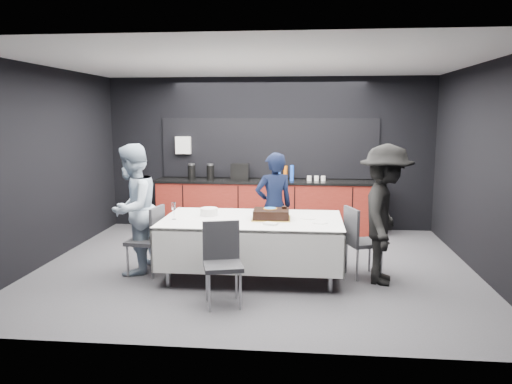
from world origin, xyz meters
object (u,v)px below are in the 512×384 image
chair_near (222,257)px  person_center (274,206)px  plate_stack (209,212)px  cake_assembly (271,214)px  chair_left (150,236)px  chair_right (359,237)px  person_left (133,209)px  person_right (385,214)px  champagne_flute (174,207)px  party_table (252,229)px

chair_near → person_center: 1.87m
person_center → plate_stack: bearing=16.0°
cake_assembly → plate_stack: cake_assembly is taller
chair_left → chair_near: size_ratio=1.00×
cake_assembly → chair_near: cake_assembly is taller
cake_assembly → chair_right: 1.19m
chair_right → person_left: bearing=-177.9°
chair_right → chair_left: bearing=-175.8°
cake_assembly → person_right: (1.43, -0.07, 0.04)m
cake_assembly → person_center: person_center is taller
person_center → person_left: (-1.84, -0.82, 0.08)m
person_center → chair_right: bearing=124.6°
champagne_flute → person_center: (1.23, 1.00, -0.15)m
champagne_flute → chair_near: size_ratio=0.24×
chair_left → person_right: person_right is taller
chair_right → person_right: 0.50m
plate_stack → cake_assembly: bearing=-9.5°
party_table → chair_near: (-0.24, -0.96, -0.11)m
party_table → chair_left: 1.36m
chair_right → person_right: size_ratio=0.53×
cake_assembly → chair_left: bearing=-177.5°
party_table → chair_right: size_ratio=2.51×
plate_stack → champagne_flute: 0.51m
chair_right → chair_near: size_ratio=1.00×
party_table → person_right: size_ratio=1.32×
party_table → chair_near: chair_near is taller
chair_right → person_right: person_right is taller
party_table → cake_assembly: (0.25, -0.01, 0.20)m
party_table → person_center: (0.23, 0.83, 0.15)m
plate_stack → person_right: 2.29m
chair_near → person_left: person_left is taller
champagne_flute → person_center: bearing=39.1°
chair_right → person_left: (-3.00, -0.11, 0.33)m
champagne_flute → chair_right: champagne_flute is taller
champagne_flute → person_right: size_ratio=0.13×
champagne_flute → chair_right: size_ratio=0.24×
cake_assembly → person_center: (-0.02, 0.84, -0.05)m
cake_assembly → chair_left: size_ratio=0.55×
party_table → chair_near: 1.00m
party_table → chair_left: (-1.35, -0.08, -0.11)m
party_table → chair_near: bearing=-103.8°
person_left → person_center: bearing=122.8°
plate_stack → party_table: bearing=-12.8°
champagne_flute → person_center: size_ratio=0.14×
plate_stack → person_center: size_ratio=0.15×
person_right → chair_left: bearing=102.1°
chair_near → person_left: (-1.37, 0.98, 0.33)m
cake_assembly → chair_near: size_ratio=0.55×
chair_right → party_table: bearing=-175.0°
plate_stack → chair_near: chair_near is taller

